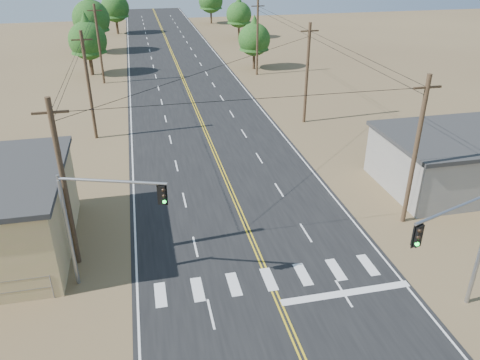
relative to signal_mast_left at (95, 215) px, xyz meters
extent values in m
cube|color=black|center=(8.83, 20.52, -4.49)|extent=(15.00, 200.00, 0.02)
cylinder|color=gray|center=(-2.67, -0.48, -3.75)|extent=(0.06, 0.06, 1.50)
cylinder|color=#4C3826|center=(-1.67, 2.52, 0.50)|extent=(0.30, 0.30, 10.00)
cube|color=#4C3826|center=(-1.67, 2.52, 4.70)|extent=(1.80, 0.12, 0.12)
cylinder|color=#4C3826|center=(-1.67, 22.52, 0.50)|extent=(0.30, 0.30, 10.00)
cube|color=#4C3826|center=(-1.67, 22.52, 4.70)|extent=(1.80, 0.12, 0.12)
cylinder|color=#4C3826|center=(-1.67, 42.52, 0.50)|extent=(0.30, 0.30, 10.00)
cube|color=#4C3826|center=(-1.67, 42.52, 4.70)|extent=(1.80, 0.12, 0.12)
cylinder|color=#4C3826|center=(19.33, 2.52, 0.50)|extent=(0.30, 0.30, 10.00)
cube|color=#4C3826|center=(19.33, 2.52, 4.70)|extent=(1.80, 0.12, 0.12)
cylinder|color=#4C3826|center=(19.33, 22.52, 0.50)|extent=(0.30, 0.30, 10.00)
cube|color=#4C3826|center=(19.33, 22.52, 4.70)|extent=(1.80, 0.12, 0.12)
cylinder|color=#4C3826|center=(19.33, 42.52, 0.50)|extent=(0.30, 0.30, 10.00)
cube|color=#4C3826|center=(19.33, 42.52, 4.70)|extent=(1.80, 0.12, 0.12)
cylinder|color=gray|center=(-1.52, 0.52, -1.31)|extent=(0.22, 0.22, 6.38)
cylinder|color=gray|center=(-1.52, 0.52, 1.87)|extent=(0.16, 0.16, 0.55)
cylinder|color=gray|center=(1.07, -0.36, 1.97)|extent=(5.23, 1.89, 0.15)
cube|color=black|center=(3.41, -1.14, 1.37)|extent=(0.39, 0.36, 1.00)
sphere|color=black|center=(3.46, -1.30, 1.69)|extent=(0.18, 0.18, 0.18)
sphere|color=black|center=(3.46, -1.30, 1.37)|extent=(0.18, 0.18, 0.18)
sphere|color=#0CE533|center=(3.46, -1.30, 1.05)|extent=(0.18, 0.18, 0.18)
cylinder|color=gray|center=(15.81, -6.37, 2.12)|extent=(5.33, 1.94, 0.15)
cube|color=black|center=(13.43, -7.18, 1.52)|extent=(0.40, 0.37, 1.03)
sphere|color=black|center=(13.38, -7.34, 1.84)|extent=(0.19, 0.19, 0.19)
sphere|color=black|center=(13.38, -7.34, 1.52)|extent=(0.19, 0.19, 0.19)
sphere|color=#0CE533|center=(13.38, -7.34, 1.19)|extent=(0.19, 0.19, 0.19)
cylinder|color=#3F2D1E|center=(-3.46, 47.45, -2.96)|extent=(0.51, 0.51, 3.10)
cone|color=#154714|center=(-3.46, 47.45, 1.34)|extent=(4.81, 4.81, 5.50)
sphere|color=#154714|center=(-3.46, 47.45, 0.22)|extent=(5.16, 5.16, 5.16)
cylinder|color=#3F2D1E|center=(-3.81, 62.66, -2.70)|extent=(0.46, 0.46, 3.61)
cone|color=#154714|center=(-3.81, 62.66, 2.32)|extent=(5.62, 5.62, 6.42)
sphere|color=#154714|center=(-3.81, 62.66, 1.01)|extent=(6.02, 6.02, 6.02)
cylinder|color=#3F2D1E|center=(-0.33, 80.69, -2.85)|extent=(0.48, 0.48, 3.31)
cone|color=#154714|center=(-0.33, 80.69, 1.75)|extent=(5.15, 5.15, 5.88)
sphere|color=#154714|center=(-0.33, 80.69, 0.55)|extent=(5.51, 5.51, 5.51)
cylinder|color=#3F2D1E|center=(19.75, 45.93, -3.12)|extent=(0.40, 0.40, 2.78)
cone|color=#154714|center=(19.75, 45.93, 0.74)|extent=(4.32, 4.32, 4.94)
sphere|color=#154714|center=(19.75, 45.93, -0.26)|extent=(4.63, 4.63, 4.63)
cylinder|color=#3F2D1E|center=(22.83, 70.52, -3.07)|extent=(0.40, 0.40, 2.88)
cone|color=#154714|center=(22.83, 70.52, 0.93)|extent=(4.47, 4.47, 5.11)
sphere|color=#154714|center=(22.83, 70.52, -0.11)|extent=(4.79, 4.79, 4.79)
cylinder|color=#3F2D1E|center=(20.56, 89.95, -2.87)|extent=(0.42, 0.42, 3.28)
sphere|color=#154714|center=(20.56, 89.95, 0.50)|extent=(5.46, 5.46, 5.46)
camera|label=1|loc=(2.80, -21.36, 12.30)|focal=35.00mm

